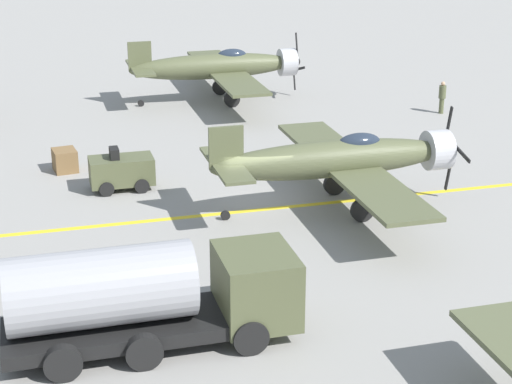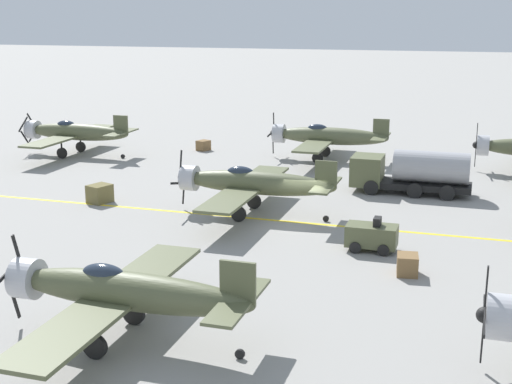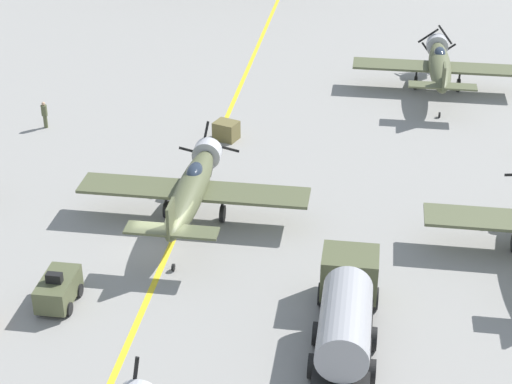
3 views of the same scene
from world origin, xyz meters
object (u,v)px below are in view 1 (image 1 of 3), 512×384
at_px(fuel_tanker, 152,295).
at_px(tow_tractor, 121,171).
at_px(airplane_mid_left, 219,67).
at_px(airplane_mid_center, 341,159).
at_px(supply_crate_mid_lane, 65,160).
at_px(ground_crew_walking, 442,96).

relative_size(fuel_tanker, tow_tractor, 3.08).
relative_size(airplane_mid_left, airplane_mid_center, 1.00).
bearing_deg(airplane_mid_center, airplane_mid_left, 170.29).
bearing_deg(supply_crate_mid_lane, ground_crew_walking, 102.39).
bearing_deg(supply_crate_mid_lane, airplane_mid_center, 53.43).
xyz_separation_m(fuel_tanker, supply_crate_mid_lane, (-15.79, -1.44, -1.03)).
xyz_separation_m(airplane_mid_center, supply_crate_mid_lane, (-7.43, -10.02, -1.53)).
height_order(airplane_mid_left, fuel_tanker, airplane_mid_left).
bearing_deg(ground_crew_walking, supply_crate_mid_lane, -77.61).
xyz_separation_m(airplane_mid_left, ground_crew_walking, (5.83, 11.05, -1.05)).
bearing_deg(fuel_tanker, airplane_mid_center, 134.27).
bearing_deg(supply_crate_mid_lane, tow_tractor, 35.39).
distance_m(airplane_mid_center, tow_tractor, 9.14).
xyz_separation_m(airplane_mid_left, fuel_tanker, (26.11, -7.92, -0.50)).
height_order(fuel_tanker, ground_crew_walking, fuel_tanker).
distance_m(airplane_mid_left, supply_crate_mid_lane, 14.01).
bearing_deg(airplane_mid_left, fuel_tanker, -25.76).
bearing_deg(fuel_tanker, airplane_mid_left, 163.12).
distance_m(fuel_tanker, supply_crate_mid_lane, 15.89).
bearing_deg(airplane_mid_center, tow_tractor, -131.19).
relative_size(airplane_mid_center, ground_crew_walking, 6.79).
bearing_deg(ground_crew_walking, tow_tractor, -67.76).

